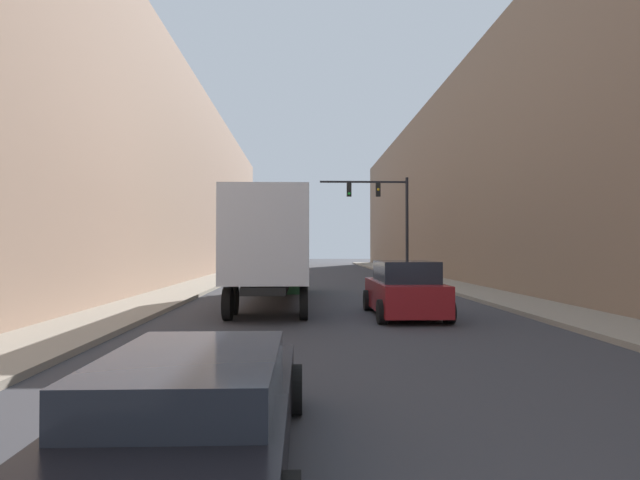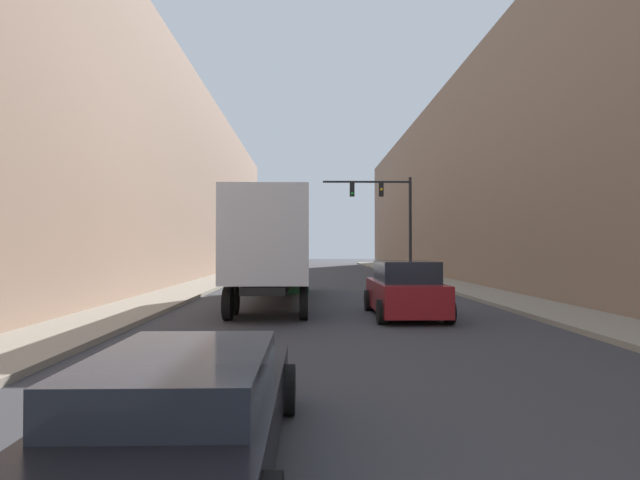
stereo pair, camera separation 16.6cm
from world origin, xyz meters
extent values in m
cube|color=gray|center=(7.02, 30.00, 0.07)|extent=(2.52, 80.00, 0.15)
cube|color=gray|center=(-7.02, 30.00, 0.07)|extent=(2.52, 80.00, 0.15)
cube|color=#846B56|center=(11.28, 30.00, 6.69)|extent=(6.00, 80.00, 13.37)
cube|color=#997A66|center=(-11.28, 30.00, 6.76)|extent=(6.00, 80.00, 13.52)
cube|color=silver|center=(-2.31, 18.37, 2.55)|extent=(2.57, 9.46, 2.89)
cube|color=black|center=(-2.31, 18.37, 0.95)|extent=(1.28, 9.46, 0.24)
cube|color=#1E512D|center=(-2.31, 24.34, 1.36)|extent=(2.57, 2.49, 2.71)
cylinder|color=black|center=(-3.44, 14.84, 0.50)|extent=(0.25, 1.00, 1.00)
cylinder|color=black|center=(-1.18, 14.84, 0.50)|extent=(0.25, 1.00, 1.00)
cylinder|color=black|center=(-3.44, 16.04, 0.50)|extent=(0.25, 1.00, 1.00)
cylinder|color=black|center=(-1.18, 16.04, 0.50)|extent=(0.25, 1.00, 1.00)
cylinder|color=black|center=(-3.44, 24.34, 0.50)|extent=(0.25, 1.00, 1.00)
cylinder|color=black|center=(-1.18, 24.34, 0.50)|extent=(0.25, 1.00, 1.00)
cube|color=black|center=(-2.23, 4.84, 0.47)|extent=(1.81, 4.45, 0.59)
cube|color=#1E232D|center=(-2.23, 4.61, 0.97)|extent=(1.59, 2.45, 0.40)
cylinder|color=black|center=(-3.14, 6.36, 0.32)|extent=(0.25, 0.64, 0.64)
cylinder|color=black|center=(-1.33, 6.36, 0.32)|extent=(0.25, 0.64, 0.64)
cube|color=maroon|center=(2.01, 15.58, 0.65)|extent=(1.92, 4.46, 0.91)
cube|color=#1E232D|center=(2.01, 15.35, 1.43)|extent=(1.69, 2.45, 0.65)
cylinder|color=black|center=(1.05, 17.11, 0.35)|extent=(0.25, 0.70, 0.70)
cylinder|color=black|center=(2.97, 17.11, 0.35)|extent=(0.25, 0.70, 0.70)
cylinder|color=black|center=(1.05, 13.95, 0.35)|extent=(0.25, 0.70, 0.70)
cylinder|color=black|center=(2.97, 13.95, 0.35)|extent=(0.25, 0.70, 0.70)
cylinder|color=black|center=(5.61, 32.26, 3.40)|extent=(0.20, 0.20, 6.80)
cube|color=black|center=(2.75, 32.26, 6.50)|extent=(5.71, 0.12, 0.12)
cube|color=black|center=(3.71, 32.26, 5.99)|extent=(0.30, 0.24, 0.90)
sphere|color=gold|center=(3.71, 32.12, 5.99)|extent=(0.18, 0.18, 0.18)
cube|color=black|center=(1.80, 32.26, 5.99)|extent=(0.30, 0.24, 0.90)
sphere|color=green|center=(1.80, 32.12, 5.71)|extent=(0.18, 0.18, 0.18)
camera|label=1|loc=(-1.19, -0.16, 2.16)|focal=28.00mm
camera|label=2|loc=(-1.03, -0.17, 2.16)|focal=28.00mm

